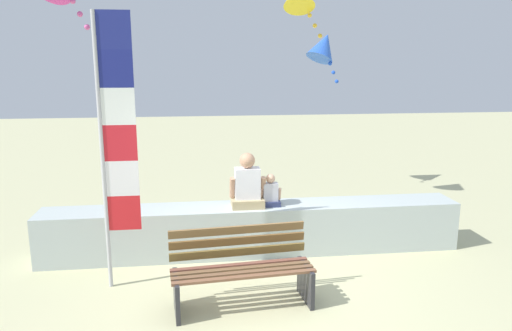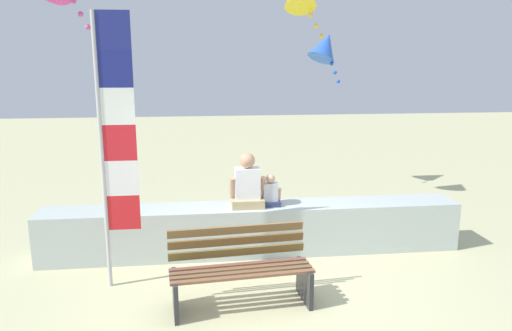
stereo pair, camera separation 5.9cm
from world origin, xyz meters
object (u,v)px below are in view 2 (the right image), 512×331
person_child (270,193)px  flag_banner (113,135)px  park_bench (240,270)px  person_adult (247,186)px  kite_blue (325,46)px

person_child → flag_banner: bearing=-157.1°
park_bench → person_child: (0.58, 1.51, 0.49)m
park_bench → person_child: person_child is taller
person_adult → park_bench: bearing=-99.0°
person_adult → kite_blue: (2.01, 3.49, 2.07)m
kite_blue → person_adult: bearing=-120.0°
park_bench → kite_blue: 6.10m
person_child → flag_banner: 2.43m
person_adult → person_child: bearing=0.1°
flag_banner → person_child: bearing=22.9°
person_adult → kite_blue: 4.53m
park_bench → person_adult: 1.65m
person_child → kite_blue: bearing=64.3°
flag_banner → kite_blue: 5.83m
park_bench → flag_banner: bearing=155.8°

